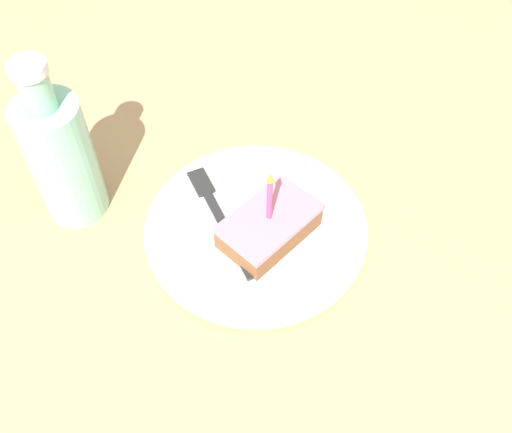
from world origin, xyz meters
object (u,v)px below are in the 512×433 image
(cake_slice, at_px, (269,226))
(plate, at_px, (256,229))
(fork, at_px, (217,213))
(bottle, at_px, (61,156))

(cake_slice, bearing_deg, plate, 0.07)
(plate, bearing_deg, cake_slice, -179.93)
(cake_slice, relative_size, fork, 0.66)
(cake_slice, distance_m, fork, 0.08)
(plate, xyz_separation_m, fork, (0.05, 0.02, 0.01))
(cake_slice, bearing_deg, bottle, 30.31)
(plate, relative_size, fork, 1.57)
(fork, height_order, bottle, bottle)
(plate, distance_m, bottle, 0.26)
(cake_slice, distance_m, bottle, 0.27)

